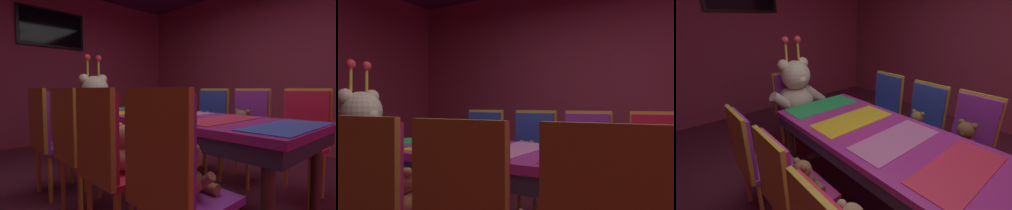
{
  "view_description": "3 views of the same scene",
  "coord_description": "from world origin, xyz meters",
  "views": [
    {
      "loc": [
        -1.62,
        -1.61,
        0.98
      ],
      "look_at": [
        0.13,
        0.25,
        0.82
      ],
      "focal_mm": 27.0,
      "sensor_mm": 36.0,
      "label": 1
    },
    {
      "loc": [
        -1.84,
        -0.99,
        1.03
      ],
      "look_at": [
        0.07,
        0.09,
        1.04
      ],
      "focal_mm": 34.06,
      "sensor_mm": 36.0,
      "label": 2
    },
    {
      "loc": [
        -1.33,
        -0.93,
        1.64
      ],
      "look_at": [
        -0.22,
        0.37,
        0.98
      ],
      "focal_mm": 24.4,
      "sensor_mm": 36.0,
      "label": 3
    }
  ],
  "objects": [
    {
      "name": "ground_plane",
      "position": [
        0.0,
        0.0,
        0.0
      ],
      "size": [
        7.9,
        7.9,
        0.0
      ],
      "primitive_type": "plane",
      "color": "#591E33"
    },
    {
      "name": "wall_back",
      "position": [
        0.0,
        3.2,
        1.4
      ],
      "size": [
        5.2,
        0.12,
        2.8
      ],
      "primitive_type": "cube",
      "color": "#99334C",
      "rests_on": "ground_plane"
    },
    {
      "name": "wall_right",
      "position": [
        2.6,
        0.0,
        1.4
      ],
      "size": [
        0.12,
        6.4,
        2.8
      ],
      "primitive_type": "cube",
      "color": "#99334C",
      "rests_on": "ground_plane"
    },
    {
      "name": "banquet_table",
      "position": [
        0.0,
        -0.0,
        0.65
      ],
      "size": [
        0.9,
        2.32,
        0.75
      ],
      "color": "#B22D8C",
      "rests_on": "ground_plane"
    },
    {
      "name": "chair_left_0",
      "position": [
        -0.86,
        -0.81,
        0.6
      ],
      "size": [
        0.42,
        0.41,
        0.98
      ],
      "color": "purple",
      "rests_on": "ground_plane"
    },
    {
      "name": "teddy_left_0",
      "position": [
        -0.72,
        -0.81,
        0.57
      ],
      "size": [
        0.21,
        0.28,
        0.26
      ],
      "color": "olive",
      "rests_on": "chair_left_0"
    },
    {
      "name": "chair_left_1",
      "position": [
        -0.87,
        -0.28,
        0.6
      ],
      "size": [
        0.42,
        0.41,
        0.98
      ],
      "color": "red",
      "rests_on": "ground_plane"
    },
    {
      "name": "teddy_left_1",
      "position": [
        -0.72,
        -0.28,
        0.59
      ],
      "size": [
        0.25,
        0.32,
        0.3
      ],
      "color": "tan",
      "rests_on": "chair_left_1"
    },
    {
      "name": "chair_left_2",
      "position": [
        -0.83,
        0.26,
        0.6
      ],
      "size": [
        0.42,
        0.41,
        0.98
      ],
      "color": "#CC338C",
      "rests_on": "ground_plane"
    },
    {
      "name": "teddy_left_2",
      "position": [
        -0.69,
        0.26,
        0.57
      ],
      "size": [
        0.22,
        0.28,
        0.26
      ],
      "color": "olive",
      "rests_on": "chair_left_2"
    },
    {
      "name": "chair_left_3",
      "position": [
        -0.86,
        0.79,
        0.6
      ],
      "size": [
        0.42,
        0.41,
        0.98
      ],
      "color": "purple",
      "rests_on": "ground_plane"
    },
    {
      "name": "teddy_left_3",
      "position": [
        -0.72,
        0.79,
        0.57
      ],
      "size": [
        0.21,
        0.27,
        0.26
      ],
      "color": "tan",
      "rests_on": "chair_left_3"
    },
    {
      "name": "chair_right_0",
      "position": [
        0.87,
        -0.79,
        0.6
      ],
      "size": [
        0.42,
        0.41,
        0.98
      ],
      "rotation": [
        0.0,
        0.0,
        3.14
      ],
      "color": "red",
      "rests_on": "ground_plane"
    },
    {
      "name": "chair_right_1",
      "position": [
        0.86,
        -0.24,
        0.6
      ],
      "size": [
        0.42,
        0.41,
        0.98
      ],
      "rotation": [
        0.0,
        0.0,
        3.14
      ],
      "color": "purple",
      "rests_on": "ground_plane"
    },
    {
      "name": "teddy_right_1",
      "position": [
        0.71,
        -0.24,
        0.59
      ],
      "size": [
        0.25,
        0.33,
        0.31
      ],
      "rotation": [
        0.0,
        0.0,
        3.14
      ],
      "color": "brown",
      "rests_on": "chair_right_1"
    },
    {
      "name": "chair_right_2",
      "position": [
        0.83,
        0.25,
        0.6
      ],
      "size": [
        0.42,
        0.41,
        0.98
      ],
      "rotation": [
        0.0,
        0.0,
        3.14
      ],
      "color": "#2D47B2",
      "rests_on": "ground_plane"
    },
    {
      "name": "teddy_right_2",
      "position": [
        0.69,
        0.25,
        0.57
      ],
      "size": [
        0.22,
        0.28,
        0.26
      ],
      "rotation": [
        0.0,
        0.0,
        3.14
      ],
      "color": "olive",
      "rests_on": "chair_right_2"
    },
    {
      "name": "chair_right_3",
      "position": [
        0.87,
        0.83,
        0.6
      ],
      "size": [
        0.42,
        0.41,
        0.98
      ],
      "rotation": [
        0.0,
        0.0,
        3.14
      ],
      "color": "#2D47B2",
      "rests_on": "ground_plane"
    },
    {
      "name": "throne_chair",
      "position": [
        0.0,
        1.7,
        0.6
      ],
      "size": [
        0.41,
        0.42,
        0.98
      ],
      "rotation": [
        0.0,
        0.0,
        -1.57
      ],
      "color": "purple",
      "rests_on": "ground_plane"
    },
    {
      "name": "king_teddy_bear",
      "position": [
        0.0,
        1.53,
        0.77
      ],
      "size": [
        0.76,
        0.59,
        0.98
      ],
      "rotation": [
        0.0,
        0.0,
        -1.57
      ],
      "color": "beige",
      "rests_on": "throne_chair"
    },
    {
      "name": "wall_tv",
      "position": [
        0.0,
        3.11,
        2.05
      ],
      "size": [
        1.13,
        0.06,
        0.65
      ],
      "color": "black"
    }
  ]
}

